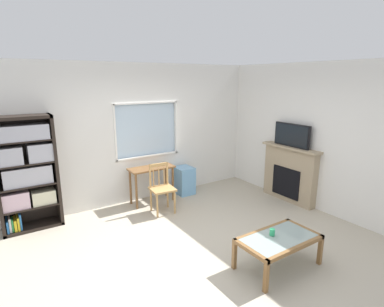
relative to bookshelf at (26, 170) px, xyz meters
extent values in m
cube|color=#B2A893|center=(2.04, -2.04, -1.01)|extent=(6.09, 5.58, 0.02)
cube|color=silver|center=(2.04, 0.24, -0.57)|extent=(5.09, 0.12, 0.86)
cube|color=silver|center=(2.04, 0.24, 1.34)|extent=(5.09, 0.12, 0.75)
cube|color=silver|center=(0.52, 0.24, 0.41)|extent=(2.06, 0.12, 1.10)
cube|color=silver|center=(3.73, 0.24, 0.41)|extent=(1.71, 0.12, 1.10)
cube|color=silver|center=(2.22, 0.25, 0.41)|extent=(1.33, 0.02, 1.10)
cube|color=white|center=(2.22, 0.18, -0.12)|extent=(1.39, 0.06, 0.03)
cube|color=white|center=(2.22, 0.18, 0.95)|extent=(1.39, 0.06, 0.03)
cube|color=white|center=(1.55, 0.18, 0.41)|extent=(0.03, 0.06, 1.10)
cube|color=white|center=(2.88, 0.18, 0.41)|extent=(0.03, 0.06, 1.10)
cube|color=silver|center=(4.65, -2.04, 0.35)|extent=(0.12, 4.78, 2.71)
cube|color=black|center=(0.43, -0.01, -0.07)|extent=(0.05, 0.38, 1.86)
cube|color=black|center=(0.00, -0.01, 0.84)|extent=(0.90, 0.38, 0.05)
cube|color=black|center=(0.00, -0.01, -0.98)|extent=(0.90, 0.38, 0.05)
cube|color=black|center=(0.00, 0.18, -0.07)|extent=(0.90, 0.02, 1.86)
cube|color=black|center=(0.00, -0.01, -0.62)|extent=(0.85, 0.36, 0.02)
cube|color=black|center=(0.00, -0.01, -0.25)|extent=(0.85, 0.36, 0.02)
cube|color=black|center=(0.00, -0.01, 0.11)|extent=(0.85, 0.36, 0.02)
cube|color=black|center=(0.00, -0.01, 0.47)|extent=(0.85, 0.36, 0.02)
cube|color=beige|center=(-0.20, -0.02, -0.47)|extent=(0.38, 0.29, 0.27)
cube|color=beige|center=(0.20, -0.02, -0.49)|extent=(0.35, 0.29, 0.22)
cube|color=#B2B2BC|center=(0.01, -0.02, -0.09)|extent=(0.70, 0.29, 0.29)
cube|color=#B2B2BC|center=(-0.19, -0.02, 0.26)|extent=(0.33, 0.31, 0.27)
cube|color=#B2B2BC|center=(0.23, -0.02, 0.27)|extent=(0.37, 0.32, 0.29)
cube|color=#B2B2BC|center=(0.01, -0.02, 0.60)|extent=(0.74, 0.32, 0.24)
cube|color=#286BB2|center=(-0.37, -0.03, -0.85)|extent=(0.03, 0.28, 0.20)
cube|color=white|center=(-0.33, -0.03, -0.84)|extent=(0.03, 0.23, 0.23)
cube|color=green|center=(-0.30, -0.03, -0.85)|extent=(0.02, 0.22, 0.20)
cube|color=yellow|center=(-0.26, -0.03, -0.86)|extent=(0.04, 0.26, 0.19)
cube|color=yellow|center=(-0.21, -0.03, -0.84)|extent=(0.03, 0.26, 0.22)
cube|color=#286BB2|center=(-0.18, -0.03, -0.82)|extent=(0.03, 0.23, 0.27)
cube|color=brown|center=(2.15, -0.11, -0.30)|extent=(0.89, 0.39, 0.03)
cylinder|color=brown|center=(1.75, -0.25, -0.66)|extent=(0.04, 0.04, 0.69)
cylinder|color=brown|center=(2.54, -0.25, -0.66)|extent=(0.04, 0.04, 0.69)
cylinder|color=brown|center=(1.75, 0.04, -0.66)|extent=(0.04, 0.04, 0.69)
cylinder|color=brown|center=(2.54, 0.04, -0.66)|extent=(0.04, 0.04, 0.69)
cube|color=tan|center=(2.09, -0.66, -0.55)|extent=(0.46, 0.44, 0.04)
cylinder|color=tan|center=(1.90, -0.80, -0.79)|extent=(0.04, 0.04, 0.43)
cylinder|color=tan|center=(2.24, -0.83, -0.79)|extent=(0.04, 0.04, 0.43)
cylinder|color=tan|center=(1.93, -0.48, -0.79)|extent=(0.04, 0.04, 0.43)
cylinder|color=tan|center=(2.27, -0.51, -0.79)|extent=(0.04, 0.04, 0.43)
cylinder|color=tan|center=(1.93, -0.48, -0.33)|extent=(0.04, 0.04, 0.45)
cylinder|color=tan|center=(2.27, -0.51, -0.33)|extent=(0.04, 0.04, 0.45)
cube|color=tan|center=(2.10, -0.50, -0.13)|extent=(0.36, 0.07, 0.06)
cylinder|color=tan|center=(2.00, -0.49, -0.36)|extent=(0.02, 0.02, 0.35)
cylinder|color=tan|center=(2.10, -0.50, -0.36)|extent=(0.02, 0.02, 0.35)
cylinder|color=tan|center=(2.21, -0.51, -0.36)|extent=(0.02, 0.02, 0.35)
cube|color=#72ADDB|center=(2.93, -0.06, -0.71)|extent=(0.35, 0.40, 0.58)
cube|color=tan|center=(4.50, -1.54, -0.46)|extent=(0.18, 1.17, 1.08)
cube|color=black|center=(4.40, -1.54, -0.61)|extent=(0.03, 0.64, 0.59)
cube|color=tan|center=(4.48, -1.54, 0.10)|extent=(0.26, 1.27, 0.04)
cube|color=black|center=(4.48, -1.54, 0.34)|extent=(0.05, 0.80, 0.45)
cube|color=black|center=(4.45, -1.54, 0.34)|extent=(0.01, 0.75, 0.40)
cube|color=#8C9E99|center=(2.55, -2.99, -0.59)|extent=(0.96, 0.50, 0.02)
cube|color=brown|center=(2.55, -3.26, -0.61)|extent=(1.06, 0.05, 0.05)
cube|color=brown|center=(2.55, -2.71, -0.61)|extent=(1.06, 0.05, 0.05)
cube|color=brown|center=(2.05, -2.99, -0.61)|extent=(0.05, 0.60, 0.05)
cube|color=brown|center=(3.06, -2.99, -0.61)|extent=(0.05, 0.60, 0.05)
cube|color=brown|center=(2.05, -3.26, -0.82)|extent=(0.05, 0.05, 0.37)
cube|color=brown|center=(3.06, -3.26, -0.82)|extent=(0.05, 0.05, 0.37)
cube|color=brown|center=(2.05, -2.71, -0.82)|extent=(0.05, 0.05, 0.37)
cube|color=brown|center=(3.06, -2.71, -0.82)|extent=(0.05, 0.05, 0.37)
cylinder|color=#33B770|center=(2.51, -2.90, -0.54)|extent=(0.07, 0.07, 0.09)
camera|label=1|loc=(-0.36, -5.36, 1.41)|focal=28.69mm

